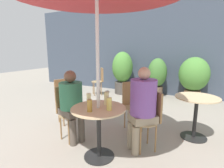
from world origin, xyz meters
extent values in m
plane|color=gray|center=(0.00, 0.00, 0.00)|extent=(20.00, 20.00, 0.00)
cube|color=#3D4756|center=(0.00, 4.12, 1.50)|extent=(10.00, 0.06, 3.00)
cylinder|color=black|center=(0.04, 0.17, 0.01)|extent=(0.43, 0.43, 0.01)
cylinder|color=black|center=(0.04, 0.17, 0.36)|extent=(0.06, 0.06, 0.68)
cylinder|color=#CCB284|center=(0.04, 0.17, 0.71)|extent=(0.73, 0.73, 0.02)
cylinder|color=black|center=(1.20, 1.37, 0.01)|extent=(0.43, 0.43, 0.01)
cylinder|color=black|center=(1.20, 1.37, 0.36)|extent=(0.06, 0.06, 0.68)
cylinder|color=#CCB284|center=(1.20, 1.37, 0.71)|extent=(0.69, 0.69, 0.02)
cylinder|color=#997F56|center=(0.54, 0.64, 0.44)|extent=(0.37, 0.37, 0.02)
cylinder|color=olive|center=(0.71, 0.64, 0.21)|extent=(0.02, 0.02, 0.43)
cylinder|color=olive|center=(0.55, 0.81, 0.21)|extent=(0.02, 0.02, 0.43)
cylinder|color=olive|center=(0.54, 0.47, 0.21)|extent=(0.02, 0.02, 0.43)
cylinder|color=olive|center=(0.37, 0.65, 0.21)|extent=(0.02, 0.02, 0.43)
cube|color=olive|center=(0.67, 0.76, 0.67)|extent=(0.24, 0.25, 0.44)
cylinder|color=#997F56|center=(-0.62, 0.38, 0.44)|extent=(0.37, 0.37, 0.02)
cylinder|color=olive|center=(-0.70, 0.53, 0.21)|extent=(0.02, 0.02, 0.43)
cylinder|color=olive|center=(-0.77, 0.30, 0.21)|extent=(0.02, 0.02, 0.43)
cylinder|color=olive|center=(-0.47, 0.46, 0.21)|extent=(0.02, 0.02, 0.43)
cylinder|color=olive|center=(-0.54, 0.23, 0.21)|extent=(0.02, 0.02, 0.43)
cube|color=olive|center=(-0.78, 0.43, 0.67)|extent=(0.12, 0.31, 0.44)
cylinder|color=#997F56|center=(-1.77, 3.08, 0.44)|extent=(0.37, 0.37, 0.02)
cylinder|color=olive|center=(-1.60, 3.06, 0.21)|extent=(0.02, 0.02, 0.43)
cylinder|color=olive|center=(-1.76, 3.24, 0.21)|extent=(0.02, 0.02, 0.43)
cylinder|color=olive|center=(-1.79, 2.91, 0.21)|extent=(0.02, 0.02, 0.43)
cylinder|color=olive|center=(-1.94, 3.09, 0.21)|extent=(0.02, 0.02, 0.43)
cube|color=olive|center=(-1.65, 3.18, 0.67)|extent=(0.23, 0.26, 0.44)
cylinder|color=#997F56|center=(-1.15, 0.87, 0.44)|extent=(0.37, 0.37, 0.02)
cylinder|color=olive|center=(-1.21, 1.03, 0.21)|extent=(0.02, 0.02, 0.43)
cylinder|color=olive|center=(-1.31, 0.81, 0.21)|extent=(0.02, 0.02, 0.43)
cylinder|color=olive|center=(-0.99, 0.93, 0.21)|extent=(0.02, 0.02, 0.43)
cylinder|color=olive|center=(-1.09, 0.71, 0.21)|extent=(0.02, 0.02, 0.43)
cube|color=olive|center=(-1.30, 0.94, 0.67)|extent=(0.16, 0.30, 0.44)
cylinder|color=#997F56|center=(0.17, 1.18, 0.44)|extent=(0.37, 0.37, 0.02)
cylinder|color=olive|center=(0.18, 1.35, 0.21)|extent=(0.02, 0.02, 0.43)
cylinder|color=olive|center=(0.00, 1.18, 0.21)|extent=(0.02, 0.02, 0.43)
cylinder|color=olive|center=(0.34, 1.17, 0.21)|extent=(0.02, 0.02, 0.43)
cylinder|color=olive|center=(0.17, 1.01, 0.21)|extent=(0.02, 0.02, 0.43)
cube|color=olive|center=(0.06, 1.30, 0.67)|extent=(0.25, 0.24, 0.44)
cylinder|color=gray|center=(0.35, 0.58, 0.21)|extent=(0.11, 0.11, 0.43)
cylinder|color=gray|center=(0.47, 0.46, 0.21)|extent=(0.11, 0.11, 0.43)
cube|color=gray|center=(0.51, 0.62, 0.51)|extent=(0.47, 0.47, 0.11)
cylinder|color=#7A4C9E|center=(0.51, 0.62, 0.82)|extent=(0.37, 0.37, 0.51)
sphere|color=tan|center=(0.51, 0.62, 1.16)|extent=(0.17, 0.17, 0.17)
cylinder|color=brown|center=(-0.48, 0.25, 0.21)|extent=(0.11, 0.11, 0.43)
cylinder|color=brown|center=(-0.43, 0.40, 0.21)|extent=(0.11, 0.11, 0.43)
cube|color=brown|center=(-0.59, 0.37, 0.50)|extent=(0.41, 0.39, 0.11)
cylinder|color=#337551|center=(-0.59, 0.37, 0.77)|extent=(0.36, 0.36, 0.42)
sphere|color=brown|center=(-0.59, 0.37, 1.07)|extent=(0.19, 0.19, 0.19)
cylinder|color=#DBC65B|center=(0.21, 0.16, 0.80)|extent=(0.07, 0.07, 0.16)
cylinder|color=beige|center=(0.07, 0.34, 0.81)|extent=(0.07, 0.07, 0.19)
cylinder|color=beige|center=(-0.13, 0.20, 0.81)|extent=(0.06, 0.06, 0.17)
cylinder|color=#B28433|center=(0.01, 0.00, 0.80)|extent=(0.06, 0.06, 0.15)
cylinder|color=#47423D|center=(-1.12, 3.63, 0.20)|extent=(0.51, 0.51, 0.39)
ellipsoid|color=#4C8938|center=(-1.12, 3.63, 0.90)|extent=(0.68, 0.68, 1.01)
cylinder|color=brown|center=(0.03, 3.71, 0.17)|extent=(0.38, 0.38, 0.33)
ellipsoid|color=#427533|center=(0.03, 3.71, 0.77)|extent=(0.58, 0.58, 0.88)
cylinder|color=#93664C|center=(1.06, 3.77, 0.15)|extent=(0.45, 0.45, 0.30)
ellipsoid|color=#4C8938|center=(1.06, 3.77, 0.79)|extent=(0.83, 0.83, 0.96)
cylinder|color=silver|center=(0.04, 0.17, 1.19)|extent=(0.04, 0.04, 2.38)
camera|label=1|loc=(1.19, -1.72, 1.48)|focal=28.00mm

